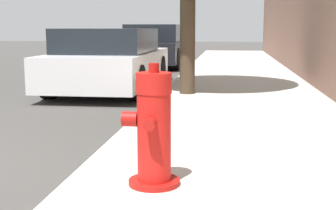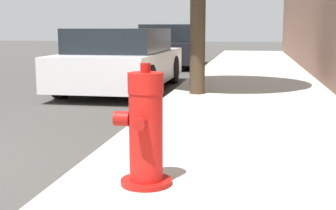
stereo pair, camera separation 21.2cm
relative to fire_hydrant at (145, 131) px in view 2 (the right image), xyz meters
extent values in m
cube|color=beige|center=(0.72, 0.23, -0.46)|extent=(2.76, 40.00, 0.14)
cylinder|color=#A91511|center=(0.00, 0.00, -0.37)|extent=(0.37, 0.37, 0.04)
cylinder|color=red|center=(0.00, 0.00, -0.04)|extent=(0.24, 0.24, 0.62)
cylinder|color=red|center=(0.00, 0.00, 0.34)|extent=(0.25, 0.25, 0.14)
cylinder|color=#A91511|center=(0.00, 0.00, 0.44)|extent=(0.07, 0.07, 0.07)
cylinder|color=#A91511|center=(0.00, -0.16, 0.08)|extent=(0.08, 0.09, 0.08)
cylinder|color=#A91511|center=(0.00, 0.16, 0.08)|extent=(0.08, 0.09, 0.08)
cylinder|color=#A91511|center=(-0.17, 0.00, 0.08)|extent=(0.11, 0.11, 0.11)
cube|color=silver|center=(-1.85, 5.99, -0.06)|extent=(1.75, 4.16, 0.60)
cube|color=black|center=(-1.85, 5.83, 0.47)|extent=(1.61, 2.29, 0.46)
cylinder|color=black|center=(-2.64, 7.28, -0.22)|extent=(0.20, 0.62, 0.62)
cylinder|color=black|center=(-1.05, 7.28, -0.22)|extent=(0.20, 0.62, 0.62)
cylinder|color=black|center=(-2.64, 4.71, -0.22)|extent=(0.20, 0.62, 0.62)
cylinder|color=black|center=(-1.05, 4.71, -0.22)|extent=(0.20, 0.62, 0.62)
cube|color=black|center=(-1.88, 11.92, -0.04)|extent=(1.75, 3.95, 0.62)
cube|color=black|center=(-1.88, 11.76, 0.55)|extent=(1.61, 2.17, 0.54)
cylinder|color=black|center=(-2.67, 13.14, -0.20)|extent=(0.20, 0.67, 0.67)
cylinder|color=black|center=(-1.08, 13.14, -0.20)|extent=(0.20, 0.67, 0.67)
cylinder|color=black|center=(-2.67, 10.69, -0.20)|extent=(0.20, 0.67, 0.67)
cylinder|color=black|center=(-1.08, 10.69, -0.20)|extent=(0.20, 0.67, 0.67)
cylinder|color=#423323|center=(-0.19, 4.72, 1.15)|extent=(0.26, 0.26, 3.08)
camera|label=1|loc=(0.52, -3.16, 0.71)|focal=50.00mm
camera|label=2|loc=(0.73, -3.12, 0.71)|focal=50.00mm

